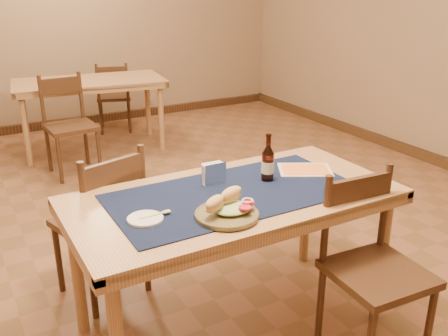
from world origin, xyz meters
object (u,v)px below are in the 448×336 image
chair_main_near (372,265)px  beer_bottle (268,163)px  chair_main_far (103,221)px  napkin_holder (214,174)px  sandwich_plate (228,210)px  main_table (234,209)px  back_table (90,88)px

chair_main_near → beer_bottle: beer_bottle is taller
chair_main_far → napkin_holder: bearing=-42.3°
chair_main_far → sandwich_plate: 0.91m
napkin_holder → beer_bottle: bearing=-19.0°
chair_main_near → napkin_holder: bearing=128.3°
main_table → chair_main_near: 0.71m
sandwich_plate → beer_bottle: 0.47m
chair_main_near → beer_bottle: 0.70m
back_table → chair_main_far: chair_main_far is taller
back_table → chair_main_near: bearing=-85.3°
chair_main_far → sandwich_plate: bearing=-65.8°
back_table → beer_bottle: beer_bottle is taller
beer_bottle → napkin_holder: size_ratio=1.91×
sandwich_plate → napkin_holder: bearing=71.0°
back_table → chair_main_near: (0.31, -3.72, -0.20)m
chair_main_far → beer_bottle: 0.97m
back_table → napkin_holder: (-0.20, -3.08, 0.14)m
back_table → beer_bottle: (0.07, -3.17, 0.18)m
main_table → beer_bottle: 0.30m
napkin_holder → chair_main_far: bearing=137.7°
main_table → chair_main_near: size_ratio=1.78×
chair_main_far → napkin_holder: size_ratio=7.07×
chair_main_far → sandwich_plate: size_ratio=3.20×
back_table → napkin_holder: 3.09m
chair_main_far → napkin_holder: (0.47, -0.43, 0.34)m
napkin_holder → chair_main_near: bearing=-51.7°
chair_main_far → chair_main_near: size_ratio=1.01×
main_table → back_table: size_ratio=1.01×
beer_bottle → napkin_holder: (-0.26, 0.09, -0.04)m
back_table → napkin_holder: napkin_holder is taller
back_table → beer_bottle: bearing=-88.8°
main_table → back_table: (0.16, 3.23, 0.00)m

